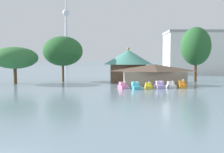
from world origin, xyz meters
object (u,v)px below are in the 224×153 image
Objects in this scene: background_building_block at (208,53)px; shoreline_tree_tall_left at (15,58)px; pedal_boat_cyan at (136,86)px; boathouse at (154,74)px; shoreline_tree_mid at (63,51)px; pedal_boat_white at (171,85)px; green_roof_pavilion at (128,63)px; shoreline_tree_right at (196,46)px; distant_broadcast_tower at (66,17)px; pedal_boat_lavender at (160,85)px; pedal_boat_orange at (182,85)px; pedal_boat_pink at (123,86)px; pedal_boat_yellow at (149,86)px.

shoreline_tree_tall_left is at bearing -144.70° from background_building_block.
background_building_block reaches higher than pedal_boat_cyan.
shoreline_tree_mid is (-21.94, 10.40, 5.41)m from boathouse.
green_roof_pavilion reaches higher than pedal_boat_white.
pedal_boat_cyan is at bearing -46.00° from shoreline_tree_mid.
pedal_boat_white is 35.87m from shoreline_tree_tall_left.
pedal_boat_cyan is at bearing -133.75° from shoreline_tree_right.
shoreline_tree_right is (17.43, 0.62, 4.40)m from green_roof_pavilion.
boathouse is at bearing -121.66° from background_building_block.
shoreline_tree_mid is 237.42m from distant_broadcast_tower.
pedal_boat_cyan is 0.26× the size of shoreline_tree_mid.
shoreline_tree_tall_left is at bearing -83.09° from distant_broadcast_tower.
pedal_boat_orange reaches higher than pedal_boat_lavender.
shoreline_tree_right is (19.45, 16.77, 8.60)m from pedal_boat_pink.
shoreline_tree_mid is at bearing -146.55° from pedal_boat_cyan.
pedal_boat_lavender is 1.13× the size of pedal_boat_orange.
pedal_boat_yellow is 0.27× the size of shoreline_tree_tall_left.
green_roof_pavilion is at bearing -148.35° from pedal_boat_orange.
shoreline_tree_tall_left reaches higher than boathouse.
pedal_boat_lavender is 0.26× the size of shoreline_tree_tall_left.
shoreline_tree_right is at bearing 152.94° from pedal_boat_orange.
pedal_boat_cyan is at bearing -77.31° from distant_broadcast_tower.
boathouse is (-0.24, 6.19, 1.89)m from pedal_boat_lavender.
shoreline_tree_mid is at bearing -80.48° from distant_broadcast_tower.
pedal_boat_cyan is 0.29× the size of shoreline_tree_tall_left.
distant_broadcast_tower is (-72.82, 229.98, 43.96)m from shoreline_tree_right.
shoreline_tree_right reaches higher than boathouse.
distant_broadcast_tower reaches higher than pedal_boat_white.
pedal_boat_lavender is 0.20× the size of shoreline_tree_right.
shoreline_tree_tall_left is at bearing -166.47° from green_roof_pavilion.
shoreline_tree_tall_left reaches higher than pedal_boat_lavender.
pedal_boat_cyan is 0.02× the size of distant_broadcast_tower.
pedal_boat_orange is 259.62m from distant_broadcast_tower.
pedal_boat_white is 259.04m from distant_broadcast_tower.
shoreline_tree_right is at bearing -114.09° from background_building_block.
pedal_boat_yellow is 0.24× the size of shoreline_tree_mid.
boathouse is (2.02, 6.18, 2.01)m from pedal_boat_yellow.
pedal_boat_lavender is at bearing -87.77° from boathouse.
green_roof_pavilion is 49.15m from background_building_block.
boathouse is at bearing 163.47° from pedal_boat_yellow.
shoreline_tree_mid reaches higher than pedal_boat_orange.
pedal_boat_pink is at bearing -124.07° from background_building_block.
pedal_boat_pink is 11.89m from pedal_boat_orange.
distant_broadcast_tower is (-60.71, 246.47, 52.50)m from pedal_boat_lavender.
pedal_boat_cyan is 1.07× the size of pedal_boat_yellow.
pedal_boat_lavender reaches higher than pedal_boat_pink.
shoreline_tree_right is (34.29, -0.11, 1.24)m from shoreline_tree_mid.
distant_broadcast_tower reaches higher than pedal_boat_pink.
shoreline_tree_mid reaches higher than pedal_boat_lavender.
distant_broadcast_tower is (-53.36, 246.75, 52.56)m from pedal_boat_pink.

